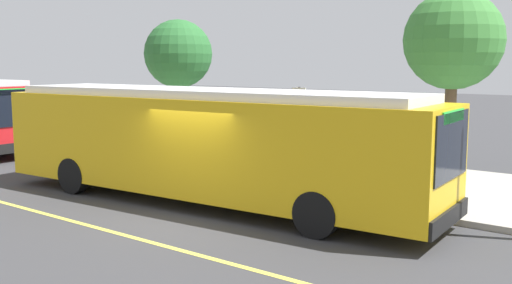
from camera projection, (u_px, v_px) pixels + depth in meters
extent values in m
plane|color=#38383A|center=(198.00, 214.00, 14.12)|extent=(120.00, 120.00, 0.00)
cube|color=#A8A399|center=(327.00, 174.00, 18.82)|extent=(44.00, 6.40, 0.15)
cube|color=#E0D64C|center=(126.00, 235.00, 12.39)|extent=(36.00, 0.14, 0.01)
cube|color=gold|center=(204.00, 144.00, 15.10)|extent=(12.61, 3.37, 2.40)
cube|color=silver|center=(204.00, 93.00, 14.93)|extent=(11.60, 3.05, 0.20)
cube|color=black|center=(452.00, 146.00, 11.60)|extent=(0.18, 2.17, 1.34)
cube|color=black|center=(234.00, 128.00, 16.13)|extent=(10.95, 0.76, 1.06)
cube|color=black|center=(234.00, 173.00, 16.30)|extent=(11.82, 0.81, 0.28)
cube|color=#26D83F|center=(454.00, 116.00, 11.52)|extent=(0.12, 1.40, 0.24)
cube|color=black|center=(450.00, 218.00, 11.79)|extent=(0.24, 2.50, 0.36)
cylinder|color=black|center=(362.00, 194.00, 14.07)|extent=(1.02, 0.35, 1.00)
cylinder|color=black|center=(316.00, 214.00, 12.16)|extent=(1.02, 0.35, 1.00)
cylinder|color=black|center=(134.00, 164.00, 18.26)|extent=(1.02, 0.35, 1.00)
cylinder|color=black|center=(73.00, 176.00, 16.35)|extent=(1.02, 0.35, 1.00)
cube|color=black|center=(10.00, 108.00, 21.24)|extent=(0.13, 2.17, 1.34)
cube|color=#26D83F|center=(10.00, 92.00, 21.16)|extent=(0.09, 1.40, 0.24)
cube|color=black|center=(13.00, 148.00, 21.43)|extent=(0.18, 2.50, 0.36)
cylinder|color=black|center=(8.00, 141.00, 23.61)|extent=(1.01, 0.32, 1.00)
cylinder|color=#333338|center=(305.00, 132.00, 19.41)|extent=(0.10, 0.10, 2.40)
cylinder|color=#333338|center=(282.00, 136.00, 18.39)|extent=(0.10, 0.10, 2.40)
cylinder|color=#333338|center=(243.00, 127.00, 20.98)|extent=(0.10, 0.10, 2.40)
cylinder|color=#333338|center=(219.00, 130.00, 19.96)|extent=(0.10, 0.10, 2.40)
cube|color=#333338|center=(262.00, 94.00, 19.52)|extent=(2.90, 1.60, 0.08)
cube|color=#4C606B|center=(273.00, 129.00, 20.20)|extent=(2.47, 0.04, 2.16)
cube|color=navy|center=(232.00, 130.00, 20.48)|extent=(0.06, 1.11, 1.82)
cube|color=brown|center=(271.00, 153.00, 19.79)|extent=(1.60, 0.44, 0.06)
cube|color=brown|center=(275.00, 144.00, 19.95)|extent=(1.60, 0.05, 0.44)
cube|color=#333338|center=(254.00, 158.00, 20.26)|extent=(0.08, 0.40, 0.45)
cube|color=#333338|center=(288.00, 162.00, 19.39)|extent=(0.08, 0.40, 0.45)
cylinder|color=#333338|center=(299.00, 137.00, 16.46)|extent=(0.07, 0.07, 2.80)
cube|color=white|center=(299.00, 98.00, 16.30)|extent=(0.44, 0.03, 0.56)
cube|color=red|center=(299.00, 98.00, 16.29)|extent=(0.40, 0.01, 0.16)
cylinder|color=brown|center=(179.00, 113.00, 24.72)|extent=(0.36, 0.36, 2.77)
sphere|color=#28662D|center=(178.00, 54.00, 24.40)|extent=(2.82, 2.82, 2.82)
cylinder|color=brown|center=(450.00, 125.00, 18.54)|extent=(0.36, 0.36, 3.01)
sphere|color=#387A33|center=(453.00, 40.00, 18.18)|extent=(3.06, 3.06, 3.06)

